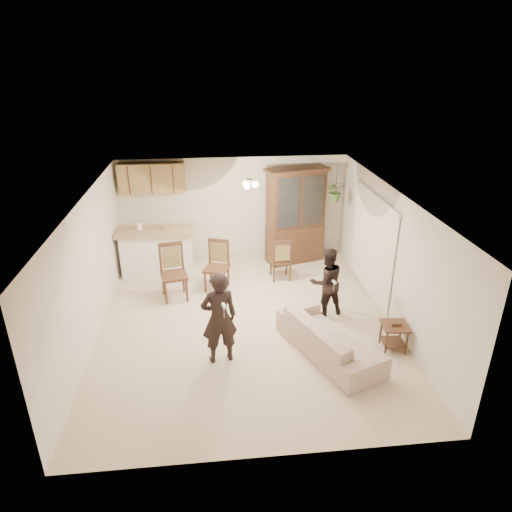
{
  "coord_description": "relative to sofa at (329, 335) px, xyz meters",
  "views": [
    {
      "loc": [
        -0.61,
        -7.51,
        4.74
      ],
      "look_at": [
        0.24,
        0.4,
        1.2
      ],
      "focal_mm": 32.0,
      "sensor_mm": 36.0,
      "label": 1
    }
  ],
  "objects": [
    {
      "name": "breakfast_bar",
      "position": [
        -3.18,
        3.5,
        0.13
      ],
      "size": [
        1.6,
        0.55,
        1.0
      ],
      "primitive_type": "cube",
      "color": "white",
      "rests_on": "floor"
    },
    {
      "name": "china_hutch",
      "position": [
        0.12,
        3.9,
        0.78
      ],
      "size": [
        1.57,
        0.95,
        2.33
      ],
      "rotation": [
        0.0,
        0.0,
        0.28
      ],
      "color": "#3D2516",
      "rests_on": "floor"
    },
    {
      "name": "chair_bar",
      "position": [
        -2.72,
        2.25,
        -0.03
      ],
      "size": [
        0.61,
        0.61,
        1.18
      ],
      "rotation": [
        0.0,
        0.0,
        0.19
      ],
      "color": "#3D2516",
      "rests_on": "floor"
    },
    {
      "name": "wall_right",
      "position": [
        1.42,
        1.15,
        0.88
      ],
      "size": [
        0.02,
        6.5,
        2.5
      ],
      "primitive_type": "cube",
      "color": "white",
      "rests_on": "ground"
    },
    {
      "name": "plant_cord",
      "position": [
        0.97,
        3.55,
        1.81
      ],
      "size": [
        0.01,
        0.01,
        0.65
      ],
      "primitive_type": "cylinder",
      "color": "black",
      "rests_on": "ceiling"
    },
    {
      "name": "ceiling",
      "position": [
        -1.33,
        1.15,
        2.13
      ],
      "size": [
        5.5,
        6.5,
        0.02
      ],
      "primitive_type": "cube",
      "color": "silver",
      "rests_on": "wall_back"
    },
    {
      "name": "child",
      "position": [
        0.26,
        1.31,
        0.31
      ],
      "size": [
        0.74,
        0.62,
        1.35
      ],
      "primitive_type": "imported",
      "rotation": [
        0.0,
        0.0,
        3.32
      ],
      "color": "black",
      "rests_on": "floor"
    },
    {
      "name": "wall_front",
      "position": [
        -1.33,
        -2.1,
        0.88
      ],
      "size": [
        5.5,
        0.02,
        2.5
      ],
      "primitive_type": "cube",
      "color": "white",
      "rests_on": "ground"
    },
    {
      "name": "wall_back",
      "position": [
        -1.33,
        4.4,
        0.88
      ],
      "size": [
        5.5,
        0.02,
        2.5
      ],
      "primitive_type": "cube",
      "color": "white",
      "rests_on": "ground"
    },
    {
      "name": "controller_adult",
      "position": [
        -1.78,
        -0.36,
        0.89
      ],
      "size": [
        0.07,
        0.15,
        0.04
      ],
      "primitive_type": "cube",
      "rotation": [
        0.0,
        0.0,
        3.33
      ],
      "color": "white",
      "rests_on": "adult"
    },
    {
      "name": "chair_hutch_right",
      "position": [
        -0.38,
        2.93,
        -0.08
      ],
      "size": [
        0.47,
        0.47,
        1.01
      ],
      "rotation": [
        0.0,
        0.0,
        3.19
      ],
      "color": "#3D2516",
      "rests_on": "floor"
    },
    {
      "name": "bar_top",
      "position": [
        -3.18,
        3.5,
        0.68
      ],
      "size": [
        1.75,
        0.7,
        0.08
      ],
      "primitive_type": "cube",
      "color": "tan",
      "rests_on": "breakfast_bar"
    },
    {
      "name": "ceiling_fixture",
      "position": [
        -1.13,
        2.35,
        2.03
      ],
      "size": [
        0.36,
        0.36,
        0.2
      ],
      "primitive_type": null,
      "color": "#FFE5BF",
      "rests_on": "ceiling"
    },
    {
      "name": "side_table",
      "position": [
        1.15,
        -0.0,
        -0.11
      ],
      "size": [
        0.48,
        0.48,
        0.54
      ],
      "rotation": [
        0.0,
        0.0,
        -0.09
      ],
      "color": "#3D2516",
      "rests_on": "floor"
    },
    {
      "name": "sofa",
      "position": [
        0.0,
        0.0,
        0.0
      ],
      "size": [
        1.38,
        2.01,
        0.73
      ],
      "primitive_type": "imported",
      "rotation": [
        0.0,
        0.0,
        1.96
      ],
      "color": "beige",
      "rests_on": "floor"
    },
    {
      "name": "chair_hutch_left",
      "position": [
        -1.84,
        2.56,
        -0.06
      ],
      "size": [
        0.61,
        0.61,
        1.1
      ],
      "rotation": [
        0.0,
        0.0,
        -0.32
      ],
      "color": "#3D2516",
      "rests_on": "floor"
    },
    {
      "name": "wall_left",
      "position": [
        -4.08,
        1.15,
        0.88
      ],
      "size": [
        0.02,
        6.5,
        2.5
      ],
      "primitive_type": "cube",
      "color": "white",
      "rests_on": "ground"
    },
    {
      "name": "floor",
      "position": [
        -1.33,
        1.15,
        -0.37
      ],
      "size": [
        6.5,
        6.5,
        0.0
      ],
      "primitive_type": "plane",
      "color": "beige",
      "rests_on": "ground"
    },
    {
      "name": "upper_cabinets",
      "position": [
        -3.23,
        4.22,
        1.73
      ],
      "size": [
        1.5,
        0.34,
        0.7
      ],
      "primitive_type": "cube",
      "color": "olive",
      "rests_on": "wall_back"
    },
    {
      "name": "vertical_blinds",
      "position": [
        1.38,
        2.05,
        0.73
      ],
      "size": [
        0.06,
        2.3,
        2.1
      ],
      "primitive_type": null,
      "color": "white",
      "rests_on": "wall_right"
    },
    {
      "name": "hanging_plant",
      "position": [
        0.97,
        3.55,
        1.48
      ],
      "size": [
        0.43,
        0.37,
        0.48
      ],
      "primitive_type": "imported",
      "color": "#305020",
      "rests_on": "ceiling"
    },
    {
      "name": "controller_child",
      "position": [
        0.32,
        0.99,
        0.49
      ],
      "size": [
        0.06,
        0.13,
        0.04
      ],
      "primitive_type": "cube",
      "rotation": [
        0.0,
        0.0,
        3.32
      ],
      "color": "white",
      "rests_on": "child"
    },
    {
      "name": "adult",
      "position": [
        -1.85,
        0.01,
        0.53
      ],
      "size": [
        0.73,
        0.55,
        1.8
      ],
      "primitive_type": "imported",
      "rotation": [
        0.0,
        0.0,
        3.33
      ],
      "color": "black",
      "rests_on": "floor"
    }
  ]
}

